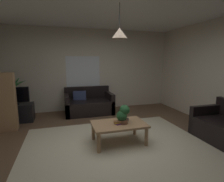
{
  "coord_description": "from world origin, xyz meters",
  "views": [
    {
      "loc": [
        -1.0,
        -3.1,
        1.67
      ],
      "look_at": [
        0.0,
        0.3,
        1.05
      ],
      "focal_mm": 28.07,
      "sensor_mm": 36.0,
      "label": 1
    }
  ],
  "objects_px": {
    "coffee_table": "(119,126)",
    "pendant_lamp": "(120,33)",
    "tv_stand": "(16,113)",
    "potted_palm_corner": "(14,100)",
    "couch_under_window": "(89,105)",
    "potted_plant_on_table": "(123,114)",
    "remote_on_table_0": "(127,120)",
    "book_on_table_0": "(118,124)",
    "book_on_table_1": "(117,122)",
    "book_on_table_2": "(117,121)",
    "tv": "(14,96)",
    "remote_on_table_1": "(122,120)"
  },
  "relations": [
    {
      "from": "coffee_table",
      "to": "pendant_lamp",
      "type": "relative_size",
      "value": 1.69
    },
    {
      "from": "book_on_table_1",
      "to": "remote_on_table_0",
      "type": "height_order",
      "value": "book_on_table_1"
    },
    {
      "from": "book_on_table_1",
      "to": "pendant_lamp",
      "type": "bearing_deg",
      "value": 42.81
    },
    {
      "from": "remote_on_table_1",
      "to": "book_on_table_2",
      "type": "bearing_deg",
      "value": -42.68
    },
    {
      "from": "book_on_table_2",
      "to": "remote_on_table_1",
      "type": "relative_size",
      "value": 0.95
    },
    {
      "from": "tv_stand",
      "to": "potted_palm_corner",
      "type": "distance_m",
      "value": 0.56
    },
    {
      "from": "remote_on_table_1",
      "to": "tv",
      "type": "height_order",
      "value": "tv"
    },
    {
      "from": "coffee_table",
      "to": "tv",
      "type": "xyz_separation_m",
      "value": [
        -2.31,
        1.96,
        0.38
      ]
    },
    {
      "from": "remote_on_table_1",
      "to": "book_on_table_0",
      "type": "bearing_deg",
      "value": -41.06
    },
    {
      "from": "remote_on_table_0",
      "to": "remote_on_table_1",
      "type": "bearing_deg",
      "value": 29.84
    },
    {
      "from": "coffee_table",
      "to": "tv",
      "type": "distance_m",
      "value": 3.05
    },
    {
      "from": "book_on_table_0",
      "to": "remote_on_table_0",
      "type": "relative_size",
      "value": 0.73
    },
    {
      "from": "book_on_table_1",
      "to": "potted_plant_on_table",
      "type": "relative_size",
      "value": 0.32
    },
    {
      "from": "tv_stand",
      "to": "tv",
      "type": "distance_m",
      "value": 0.49
    },
    {
      "from": "book_on_table_0",
      "to": "book_on_table_1",
      "type": "distance_m",
      "value": 0.03
    },
    {
      "from": "couch_under_window",
      "to": "remote_on_table_1",
      "type": "height_order",
      "value": "couch_under_window"
    },
    {
      "from": "couch_under_window",
      "to": "remote_on_table_0",
      "type": "bearing_deg",
      "value": -76.82
    },
    {
      "from": "couch_under_window",
      "to": "remote_on_table_0",
      "type": "xyz_separation_m",
      "value": [
        0.5,
        -2.12,
        0.16
      ]
    },
    {
      "from": "book_on_table_0",
      "to": "tv_stand",
      "type": "height_order",
      "value": "tv_stand"
    },
    {
      "from": "remote_on_table_1",
      "to": "potted_plant_on_table",
      "type": "height_order",
      "value": "potted_plant_on_table"
    },
    {
      "from": "remote_on_table_1",
      "to": "tv",
      "type": "relative_size",
      "value": 0.21
    },
    {
      "from": "book_on_table_0",
      "to": "pendant_lamp",
      "type": "relative_size",
      "value": 0.18
    },
    {
      "from": "tv",
      "to": "remote_on_table_0",
      "type": "bearing_deg",
      "value": -35.91
    },
    {
      "from": "tv_stand",
      "to": "tv",
      "type": "bearing_deg",
      "value": -90.0
    },
    {
      "from": "book_on_table_0",
      "to": "remote_on_table_1",
      "type": "bearing_deg",
      "value": 49.32
    },
    {
      "from": "book_on_table_2",
      "to": "tv",
      "type": "xyz_separation_m",
      "value": [
        -2.26,
        2.01,
        0.26
      ]
    },
    {
      "from": "remote_on_table_0",
      "to": "potted_plant_on_table",
      "type": "distance_m",
      "value": 0.28
    },
    {
      "from": "potted_plant_on_table",
      "to": "tv",
      "type": "distance_m",
      "value": 3.1
    },
    {
      "from": "book_on_table_1",
      "to": "remote_on_table_0",
      "type": "bearing_deg",
      "value": 30.3
    },
    {
      "from": "tv_stand",
      "to": "potted_palm_corner",
      "type": "xyz_separation_m",
      "value": [
        -0.14,
        0.47,
        0.28
      ]
    },
    {
      "from": "remote_on_table_0",
      "to": "book_on_table_1",
      "type": "bearing_deg",
      "value": 55.83
    },
    {
      "from": "potted_plant_on_table",
      "to": "remote_on_table_0",
      "type": "bearing_deg",
      "value": 42.93
    },
    {
      "from": "remote_on_table_0",
      "to": "pendant_lamp",
      "type": "xyz_separation_m",
      "value": [
        -0.23,
        -0.12,
        1.74
      ]
    },
    {
      "from": "couch_under_window",
      "to": "potted_plant_on_table",
      "type": "height_order",
      "value": "couch_under_window"
    },
    {
      "from": "couch_under_window",
      "to": "potted_plant_on_table",
      "type": "xyz_separation_m",
      "value": [
        0.34,
        -2.26,
        0.33
      ]
    },
    {
      "from": "book_on_table_2",
      "to": "potted_plant_on_table",
      "type": "bearing_deg",
      "value": 10.06
    },
    {
      "from": "book_on_table_0",
      "to": "remote_on_table_1",
      "type": "relative_size",
      "value": 0.73
    },
    {
      "from": "couch_under_window",
      "to": "tv_stand",
      "type": "bearing_deg",
      "value": -172.88
    },
    {
      "from": "potted_plant_on_table",
      "to": "potted_palm_corner",
      "type": "bearing_deg",
      "value": 135.56
    },
    {
      "from": "book_on_table_1",
      "to": "remote_on_table_1",
      "type": "xyz_separation_m",
      "value": [
        0.14,
        0.15,
        -0.03
      ]
    },
    {
      "from": "pendant_lamp",
      "to": "book_on_table_0",
      "type": "bearing_deg",
      "value": -127.84
    },
    {
      "from": "couch_under_window",
      "to": "remote_on_table_0",
      "type": "distance_m",
      "value": 2.18
    },
    {
      "from": "remote_on_table_1",
      "to": "pendant_lamp",
      "type": "bearing_deg",
      "value": -42.2
    },
    {
      "from": "book_on_table_2",
      "to": "tv",
      "type": "distance_m",
      "value": 3.03
    },
    {
      "from": "coffee_table",
      "to": "book_on_table_1",
      "type": "relative_size",
      "value": 8.8
    },
    {
      "from": "book_on_table_1",
      "to": "pendant_lamp",
      "type": "relative_size",
      "value": 0.19
    },
    {
      "from": "coffee_table",
      "to": "remote_on_table_1",
      "type": "bearing_deg",
      "value": 48.18
    },
    {
      "from": "potted_palm_corner",
      "to": "pendant_lamp",
      "type": "xyz_separation_m",
      "value": [
        2.45,
        -2.45,
        1.64
      ]
    },
    {
      "from": "book_on_table_1",
      "to": "couch_under_window",
      "type": "bearing_deg",
      "value": 95.43
    },
    {
      "from": "coffee_table",
      "to": "potted_plant_on_table",
      "type": "height_order",
      "value": "potted_plant_on_table"
    }
  ]
}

